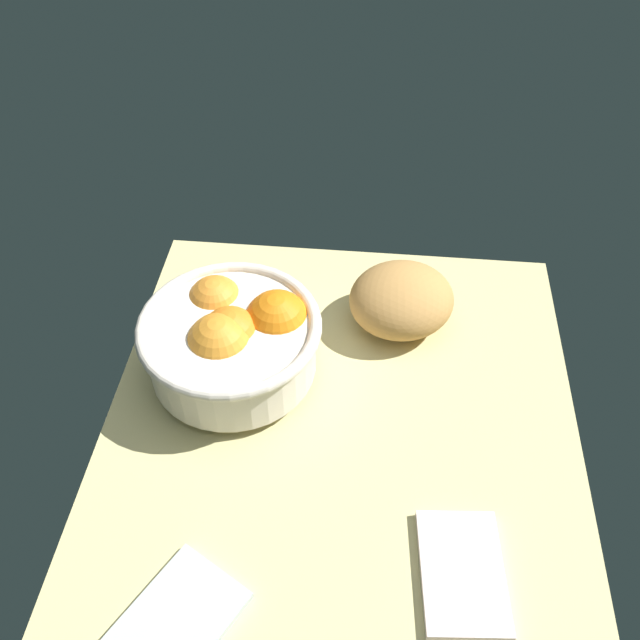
# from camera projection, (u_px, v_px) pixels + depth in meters

# --- Properties ---
(ground_plane) EXTENTS (0.69, 0.58, 0.03)m
(ground_plane) POSITION_uv_depth(u_px,v_px,m) (339.00, 446.00, 0.84)
(ground_plane) COLOR #CBBF7F
(fruit_bowl) EXTENTS (0.23, 0.23, 0.11)m
(fruit_bowl) POSITION_uv_depth(u_px,v_px,m) (233.00, 338.00, 0.86)
(fruit_bowl) COLOR silver
(fruit_bowl) RESTS_ON ground
(bread_loaf) EXTENTS (0.18, 0.18, 0.08)m
(bread_loaf) POSITION_uv_depth(u_px,v_px,m) (401.00, 300.00, 0.93)
(bread_loaf) COLOR #BC8747
(bread_loaf) RESTS_ON ground
(napkin_folded) EXTENTS (0.14, 0.10, 0.01)m
(napkin_folded) POSITION_uv_depth(u_px,v_px,m) (462.00, 572.00, 0.71)
(napkin_folded) COLOR silver
(napkin_folded) RESTS_ON ground
(napkin_spare) EXTENTS (0.18, 0.15, 0.01)m
(napkin_spare) POSITION_uv_depth(u_px,v_px,m) (169.00, 631.00, 0.67)
(napkin_spare) COLOR #B6C2C2
(napkin_spare) RESTS_ON ground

